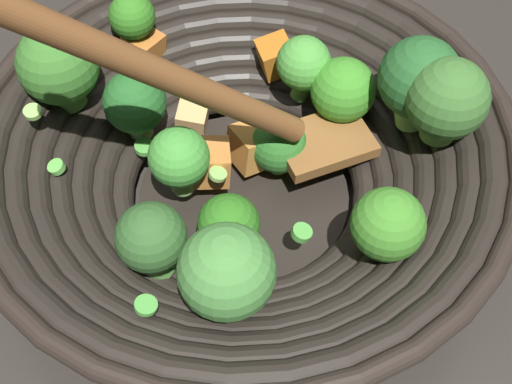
# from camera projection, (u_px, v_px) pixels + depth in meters

# --- Properties ---
(ground_plane) EXTENTS (4.00, 4.00, 0.00)m
(ground_plane) POSITION_uv_depth(u_px,v_px,m) (244.00, 202.00, 0.55)
(ground_plane) COLOR #332D28
(wok) EXTENTS (0.39, 0.42, 0.24)m
(wok) POSITION_uv_depth(u_px,v_px,m) (245.00, 155.00, 0.50)
(wok) COLOR black
(wok) RESTS_ON ground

